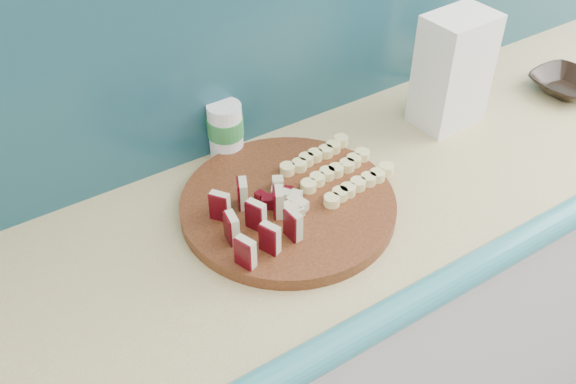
# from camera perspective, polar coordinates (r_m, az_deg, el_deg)

# --- Properties ---
(kitchen_counter) EXTENTS (2.20, 0.63, 0.91)m
(kitchen_counter) POSITION_cam_1_polar(r_m,az_deg,el_deg) (1.75, 8.88, -9.56)
(kitchen_counter) COLOR silver
(kitchen_counter) RESTS_ON ground
(backsplash) EXTENTS (2.20, 0.02, 0.50)m
(backsplash) POSITION_cam_1_polar(r_m,az_deg,el_deg) (1.49, 4.31, 15.73)
(backsplash) COLOR teal
(backsplash) RESTS_ON kitchen_counter
(cutting_board) EXTENTS (0.48, 0.48, 0.03)m
(cutting_board) POSITION_cam_1_polar(r_m,az_deg,el_deg) (1.29, 0.00, -1.14)
(cutting_board) COLOR #411A0E
(cutting_board) RESTS_ON kitchen_counter
(apple_wedges) EXTENTS (0.14, 0.18, 0.06)m
(apple_wedges) POSITION_cam_1_polar(r_m,az_deg,el_deg) (1.19, -3.01, -2.47)
(apple_wedges) COLOR beige
(apple_wedges) RESTS_ON cutting_board
(apple_chunks) EXTENTS (0.07, 0.07, 0.02)m
(apple_chunks) POSITION_cam_1_polar(r_m,az_deg,el_deg) (1.26, -0.98, -0.83)
(apple_chunks) COLOR beige
(apple_chunks) RESTS_ON cutting_board
(banana_slices) EXTENTS (0.20, 0.18, 0.02)m
(banana_slices) POSITION_cam_1_polar(r_m,az_deg,el_deg) (1.34, 4.33, 2.00)
(banana_slices) COLOR #FAEF99
(banana_slices) RESTS_ON cutting_board
(brown_bowl) EXTENTS (0.18, 0.18, 0.04)m
(brown_bowl) POSITION_cam_1_polar(r_m,az_deg,el_deg) (1.80, 23.45, 8.77)
(brown_bowl) COLOR black
(brown_bowl) RESTS_ON kitchen_counter
(flour_bag) EXTENTS (0.16, 0.12, 0.27)m
(flour_bag) POSITION_cam_1_polar(r_m,az_deg,el_deg) (1.53, 14.45, 10.42)
(flour_bag) COLOR white
(flour_bag) RESTS_ON kitchen_counter
(canister) EXTENTS (0.08, 0.08, 0.13)m
(canister) POSITION_cam_1_polar(r_m,az_deg,el_deg) (1.41, -5.58, 5.55)
(canister) COLOR white
(canister) RESTS_ON kitchen_counter
(banana_peel) EXTENTS (0.24, 0.21, 0.01)m
(banana_peel) POSITION_cam_1_polar(r_m,az_deg,el_deg) (1.78, 13.48, 10.02)
(banana_peel) COLOR gold
(banana_peel) RESTS_ON kitchen_counter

